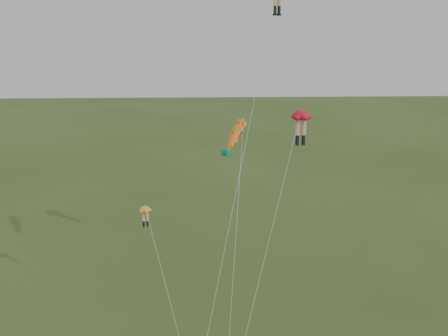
{
  "coord_description": "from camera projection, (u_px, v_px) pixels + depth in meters",
  "views": [
    {
      "loc": [
        -1.34,
        -30.37,
        21.39
      ],
      "look_at": [
        0.37,
        6.0,
        11.73
      ],
      "focal_mm": 40.0,
      "sensor_mm": 36.0,
      "label": 1
    }
  ],
  "objects": [
    {
      "name": "legs_kite_red_mid",
      "position": [
        301.0,
        120.0,
        38.94
      ],
      "size": [
        6.85,
        12.03,
        15.83
      ],
      "rotation": [
        0.0,
        0.0,
        0.07
      ],
      "color": "red",
      "rests_on": "ground"
    },
    {
      "name": "fish_kite",
      "position": [
        236.0,
        135.0,
        37.21
      ],
      "size": [
        2.38,
        7.82,
        15.64
      ],
      "rotation": [
        0.73,
        0.0,
        -0.61
      ],
      "color": "yellow",
      "rests_on": "ground"
    },
    {
      "name": "legs_kite_yellow",
      "position": [
        147.0,
        218.0,
        36.05
      ],
      "size": [
        3.65,
        6.44,
        9.46
      ],
      "rotation": [
        0.0,
        0.0,
        0.13
      ],
      "color": "yellow",
      "rests_on": "ground"
    }
  ]
}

